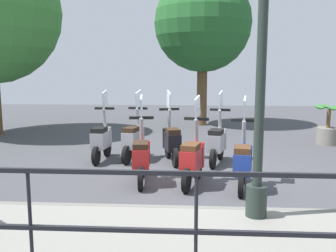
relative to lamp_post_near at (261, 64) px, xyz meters
name	(u,v)px	position (x,y,z in m)	size (l,w,h in m)	color
ground_plane	(193,174)	(2.40, 0.78, -2.05)	(28.00, 28.00, 0.00)	#424247
promenade_walkway	(194,247)	(-0.75, 0.78, -1.98)	(2.20, 20.00, 0.15)	gray
fence_railing	(196,211)	(-1.80, 0.78, -1.15)	(0.04, 16.03, 1.07)	black
lamp_post_near	(261,64)	(0.00, 0.00, 0.00)	(0.26, 0.90, 4.29)	#232D28
tree_distant	(203,24)	(8.89, 0.47, 1.53)	(3.40, 3.40, 5.30)	brown
potted_palm	(328,128)	(5.53, -2.81, -1.61)	(1.06, 0.66, 1.05)	slate
scooter_near_0	(243,161)	(1.54, -0.03, -1.57)	(1.23, 0.47, 1.54)	black
scooter_near_1	(192,158)	(1.69, 0.80, -1.57)	(1.21, 0.51, 1.54)	black
scooter_near_2	(141,156)	(1.77, 1.70, -1.57)	(1.23, 0.44, 1.54)	black
scooter_far_0	(217,141)	(3.23, 0.28, -1.57)	(1.21, 0.52, 1.54)	black
scooter_far_1	(172,140)	(3.29, 1.25, -1.57)	(1.21, 0.51, 1.54)	black
scooter_far_2	(134,139)	(3.44, 2.09, -1.57)	(1.22, 0.51, 1.54)	black
scooter_far_3	(102,139)	(3.35, 2.79, -1.57)	(1.23, 0.44, 1.54)	black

